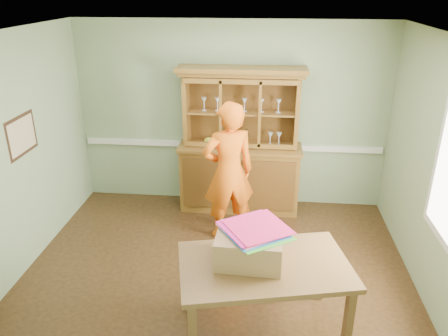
# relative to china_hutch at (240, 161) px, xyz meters

# --- Properties ---
(floor) EXTENTS (4.50, 4.50, 0.00)m
(floor) POSITION_rel_china_hutch_xyz_m (-0.15, -1.76, -0.74)
(floor) COLOR #4E3219
(floor) RESTS_ON ground
(ceiling) EXTENTS (4.50, 4.50, 0.00)m
(ceiling) POSITION_rel_china_hutch_xyz_m (-0.15, -1.76, 1.96)
(ceiling) COLOR white
(ceiling) RESTS_ON wall_back
(wall_back) EXTENTS (4.50, 0.00, 4.50)m
(wall_back) POSITION_rel_china_hutch_xyz_m (-0.15, 0.24, 0.61)
(wall_back) COLOR gray
(wall_back) RESTS_ON floor
(wall_left) EXTENTS (0.00, 4.00, 4.00)m
(wall_left) POSITION_rel_china_hutch_xyz_m (-2.40, -1.76, 0.61)
(wall_left) COLOR gray
(wall_left) RESTS_ON floor
(wall_right) EXTENTS (0.00, 4.00, 4.00)m
(wall_right) POSITION_rel_china_hutch_xyz_m (2.10, -1.76, 0.61)
(wall_right) COLOR gray
(wall_right) RESTS_ON floor
(wall_front) EXTENTS (4.50, 0.00, 4.50)m
(wall_front) POSITION_rel_china_hutch_xyz_m (-0.15, -3.76, 0.61)
(wall_front) COLOR gray
(wall_front) RESTS_ON floor
(chair_rail) EXTENTS (4.41, 0.05, 0.08)m
(chair_rail) POSITION_rel_china_hutch_xyz_m (-0.15, 0.21, 0.16)
(chair_rail) COLOR silver
(chair_rail) RESTS_ON wall_back
(framed_map) EXTENTS (0.03, 0.60, 0.46)m
(framed_map) POSITION_rel_china_hutch_xyz_m (-2.38, -1.46, 0.81)
(framed_map) COLOR #322014
(framed_map) RESTS_ON wall_left
(china_hutch) EXTENTS (1.78, 0.59, 2.09)m
(china_hutch) POSITION_rel_china_hutch_xyz_m (0.00, 0.00, 0.00)
(china_hutch) COLOR brown
(china_hutch) RESTS_ON floor
(dining_table) EXTENTS (1.72, 1.25, 0.77)m
(dining_table) POSITION_rel_china_hutch_xyz_m (0.40, -2.55, -0.05)
(dining_table) COLOR brown
(dining_table) RESTS_ON floor
(cardboard_box) EXTENTS (0.62, 0.51, 0.28)m
(cardboard_box) POSITION_rel_china_hutch_xyz_m (0.25, -2.51, 0.18)
(cardboard_box) COLOR #936D4C
(cardboard_box) RESTS_ON dining_table
(kite_stack) EXTENTS (0.69, 0.69, 0.04)m
(kite_stack) POSITION_rel_china_hutch_xyz_m (0.30, -2.47, 0.34)
(kite_stack) COLOR green
(kite_stack) RESTS_ON cardboard_box
(person) EXTENTS (0.79, 0.66, 1.85)m
(person) POSITION_rel_china_hutch_xyz_m (-0.09, -0.84, 0.19)
(person) COLOR orange
(person) RESTS_ON floor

